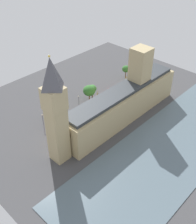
{
  "coord_description": "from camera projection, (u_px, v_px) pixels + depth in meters",
  "views": [
    {
      "loc": [
        -72.59,
        91.24,
        87.15
      ],
      "look_at": [
        1.0,
        14.24,
        9.4
      ],
      "focal_mm": 44.17,
      "sensor_mm": 36.0,
      "label": 1
    }
  ],
  "objects": [
    {
      "name": "clock_tower",
      "position": [
        55.0,
        111.0,
        105.86
      ],
      "size": [
        7.78,
        7.78,
        48.29
      ],
      "color": "tan",
      "rests_on": "ground"
    },
    {
      "name": "plane_tree_corner",
      "position": [
        89.0,
        91.0,
        152.74
      ],
      "size": [
        6.84,
        6.84,
        9.6
      ],
      "color": "brown",
      "rests_on": "ground"
    },
    {
      "name": "double_decker_bus_trailing",
      "position": [
        60.0,
        123.0,
        135.84
      ],
      "size": [
        3.53,
        10.69,
        4.75
      ],
      "rotation": [
        0.0,
        0.0,
        -0.1
      ],
      "color": "#B20C0F",
      "rests_on": "ground"
    },
    {
      "name": "street_lamp_leading",
      "position": [
        79.0,
        99.0,
        149.92
      ],
      "size": [
        0.56,
        0.56,
        6.55
      ],
      "color": "black",
      "rests_on": "ground"
    },
    {
      "name": "plane_tree_opposite_hall",
      "position": [
        126.0,
        69.0,
        173.85
      ],
      "size": [
        4.95,
        4.95,
        8.77
      ],
      "color": "brown",
      "rests_on": "ground"
    },
    {
      "name": "plane_tree_near_tower",
      "position": [
        92.0,
        89.0,
        155.78
      ],
      "size": [
        4.96,
        4.96,
        8.17
      ],
      "color": "brown",
      "rests_on": "ground"
    },
    {
      "name": "car_white_far_end",
      "position": [
        95.0,
        106.0,
        150.69
      ],
      "size": [
        2.04,
        4.4,
        1.74
      ],
      "rotation": [
        0.0,
        0.0,
        3.11
      ],
      "color": "silver",
      "rests_on": "ground"
    },
    {
      "name": "river_thames",
      "position": [
        173.0,
        145.0,
        126.63
      ],
      "size": [
        38.56,
        128.75,
        0.25
      ],
      "primitive_type": "cube",
      "color": "slate",
      "rests_on": "ground"
    },
    {
      "name": "street_lamp_slot_10",
      "position": [
        43.0,
        117.0,
        136.48
      ],
      "size": [
        0.56,
        0.56,
        6.44
      ],
      "color": "black",
      "rests_on": "ground"
    },
    {
      "name": "parliament_building",
      "position": [
        124.0,
        101.0,
        139.41
      ],
      "size": [
        14.07,
        73.06,
        34.34
      ],
      "color": "tan",
      "rests_on": "ground"
    },
    {
      "name": "car_dark_green_by_river_gate",
      "position": [
        76.0,
        113.0,
        145.42
      ],
      "size": [
        2.17,
        4.8,
        1.74
      ],
      "rotation": [
        0.0,
        0.0,
        -0.06
      ],
      "color": "#19472D",
      "rests_on": "ground"
    },
    {
      "name": "plane_tree_midblock",
      "position": [
        51.0,
        111.0,
        138.4
      ],
      "size": [
        4.99,
        4.99,
        8.07
      ],
      "color": "brown",
      "rests_on": "ground"
    },
    {
      "name": "double_decker_bus_kerbside",
      "position": [
        115.0,
        90.0,
        161.4
      ],
      "size": [
        3.01,
        10.6,
        4.75
      ],
      "rotation": [
        0.0,
        0.0,
        -0.04
      ],
      "color": "red",
      "rests_on": "ground"
    },
    {
      "name": "ground_plane",
      "position": [
        118.0,
        116.0,
        145.17
      ],
      "size": [
        143.06,
        143.06,
        0.0
      ],
      "primitive_type": "plane",
      "color": "#424244"
    },
    {
      "name": "pedestrian_under_trees",
      "position": [
        66.0,
        135.0,
        131.27
      ],
      "size": [
        0.71,
        0.69,
        1.71
      ],
      "rotation": [
        0.0,
        0.0,
        4.0
      ],
      "color": "black",
      "rests_on": "ground"
    }
  ]
}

